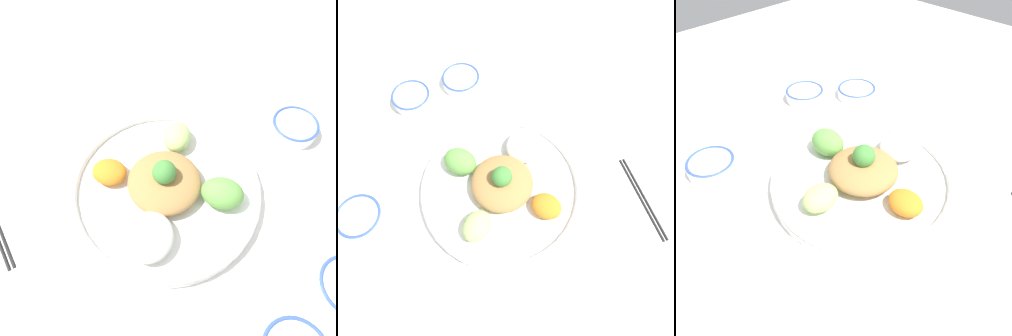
{
  "view_description": "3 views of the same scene",
  "coord_description": "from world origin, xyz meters",
  "views": [
    {
      "loc": [
        -0.35,
        -0.1,
        0.65
      ],
      "look_at": [
        0.0,
        -0.04,
        0.07
      ],
      "focal_mm": 35.0,
      "sensor_mm": 36.0,
      "label": 1
    },
    {
      "loc": [
        0.21,
        0.08,
        0.69
      ],
      "look_at": [
        -0.05,
        -0.04,
        0.08
      ],
      "focal_mm": 30.0,
      "sensor_mm": 36.0,
      "label": 2
    },
    {
      "loc": [
        0.38,
        0.3,
        0.55
      ],
      "look_at": [
        0.03,
        -0.05,
        0.07
      ],
      "focal_mm": 35.0,
      "sensor_mm": 36.0,
      "label": 3
    }
  ],
  "objects": [
    {
      "name": "serving_spoon_main",
      "position": [
        0.33,
        -0.02,
        0.0
      ],
      "size": [
        0.05,
        0.14,
        0.01
      ],
      "rotation": [
        0.0,
        0.0,
        4.6
      ],
      "color": "beige",
      "rests_on": "ground_plane"
    },
    {
      "name": "rice_bowl_blue",
      "position": [
        0.2,
        -0.32,
        0.02
      ],
      "size": [
        0.11,
        0.11,
        0.04
      ],
      "color": "white",
      "rests_on": "ground_plane"
    },
    {
      "name": "ground_plane",
      "position": [
        0.0,
        0.0,
        0.0
      ],
      "size": [
        2.4,
        2.4,
        0.0
      ],
      "primitive_type": "plane",
      "color": "white"
    },
    {
      "name": "salad_platter",
      "position": [
        -0.02,
        -0.04,
        0.03
      ],
      "size": [
        0.41,
        0.41,
        0.11
      ],
      "color": "white",
      "rests_on": "ground_plane"
    }
  ]
}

